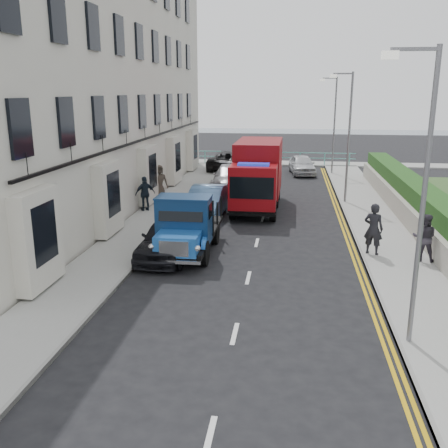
% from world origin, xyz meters
% --- Properties ---
extents(ground, '(120.00, 120.00, 0.00)m').
position_xyz_m(ground, '(0.00, 0.00, 0.00)').
color(ground, black).
rests_on(ground, ground).
extents(pavement_west, '(2.40, 38.00, 0.12)m').
position_xyz_m(pavement_west, '(-5.20, 9.00, 0.06)').
color(pavement_west, gray).
rests_on(pavement_west, ground).
extents(pavement_east, '(2.60, 38.00, 0.12)m').
position_xyz_m(pavement_east, '(5.30, 9.00, 0.06)').
color(pavement_east, gray).
rests_on(pavement_east, ground).
extents(promenade, '(30.00, 2.50, 0.12)m').
position_xyz_m(promenade, '(0.00, 29.00, 0.06)').
color(promenade, gray).
rests_on(promenade, ground).
extents(sea_plane, '(120.00, 120.00, 0.00)m').
position_xyz_m(sea_plane, '(0.00, 60.00, 0.00)').
color(sea_plane, slate).
rests_on(sea_plane, ground).
extents(terrace_west, '(6.31, 30.20, 14.25)m').
position_xyz_m(terrace_west, '(-9.47, 13.00, 7.17)').
color(terrace_west, silver).
rests_on(terrace_west, ground).
extents(garden_east, '(1.45, 28.00, 1.75)m').
position_xyz_m(garden_east, '(7.21, 9.00, 0.90)').
color(garden_east, '#B2AD9E').
rests_on(garden_east, ground).
extents(seafront_railing, '(13.00, 0.08, 1.11)m').
position_xyz_m(seafront_railing, '(0.00, 28.20, 0.58)').
color(seafront_railing, '#59B2A5').
rests_on(seafront_railing, ground).
extents(lamp_near, '(1.23, 0.18, 7.00)m').
position_xyz_m(lamp_near, '(4.18, -2.00, 4.00)').
color(lamp_near, slate).
rests_on(lamp_near, ground).
extents(lamp_mid, '(1.23, 0.18, 7.00)m').
position_xyz_m(lamp_mid, '(4.18, 14.00, 4.00)').
color(lamp_mid, slate).
rests_on(lamp_mid, ground).
extents(lamp_far, '(1.23, 0.18, 7.00)m').
position_xyz_m(lamp_far, '(4.18, 24.00, 4.00)').
color(lamp_far, slate).
rests_on(lamp_far, ground).
extents(bedford_lorry, '(2.03, 4.96, 2.33)m').
position_xyz_m(bedford_lorry, '(-2.51, 3.81, 1.07)').
color(bedford_lorry, black).
rests_on(bedford_lorry, ground).
extents(red_lorry, '(2.34, 6.69, 3.49)m').
position_xyz_m(red_lorry, '(-0.43, 12.28, 1.86)').
color(red_lorry, black).
rests_on(red_lorry, ground).
extents(parked_car_front, '(1.91, 4.40, 1.48)m').
position_xyz_m(parked_car_front, '(-3.15, 3.81, 0.74)').
color(parked_car_front, black).
rests_on(parked_car_front, ground).
extents(parked_car_mid, '(1.71, 4.61, 1.51)m').
position_xyz_m(parked_car_mid, '(-2.76, 10.03, 0.75)').
color(parked_car_mid, '#527CB0').
rests_on(parked_car_mid, ground).
extents(parked_car_rear, '(2.28, 5.07, 1.44)m').
position_xyz_m(parked_car_rear, '(-2.60, 17.65, 0.72)').
color(parked_car_rear, '#ADADB2').
rests_on(parked_car_rear, ground).
extents(seafront_car_left, '(3.14, 5.77, 1.53)m').
position_xyz_m(seafront_car_left, '(-3.50, 25.02, 0.77)').
color(seafront_car_left, black).
rests_on(seafront_car_left, ground).
extents(seafront_car_right, '(2.22, 4.35, 1.42)m').
position_xyz_m(seafront_car_right, '(2.09, 23.84, 0.71)').
color(seafront_car_right, silver).
rests_on(seafront_car_right, ground).
extents(pedestrian_east_near, '(0.83, 0.70, 1.94)m').
position_xyz_m(pedestrian_east_near, '(4.40, 4.81, 1.09)').
color(pedestrian_east_near, black).
rests_on(pedestrian_east_near, pavement_east).
extents(pedestrian_east_far, '(0.94, 0.79, 1.72)m').
position_xyz_m(pedestrian_east_far, '(6.10, 4.28, 0.98)').
color(pedestrian_east_far, '#37313C').
rests_on(pedestrian_east_far, pavement_east).
extents(pedestrian_west_near, '(1.09, 0.93, 1.75)m').
position_xyz_m(pedestrian_west_near, '(-6.00, 10.45, 1.00)').
color(pedestrian_west_near, black).
rests_on(pedestrian_west_near, pavement_west).
extents(pedestrian_west_far, '(1.13, 1.01, 1.95)m').
position_xyz_m(pedestrian_west_far, '(-6.00, 13.22, 1.09)').
color(pedestrian_west_far, '#3C342B').
rests_on(pedestrian_west_far, pavement_west).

